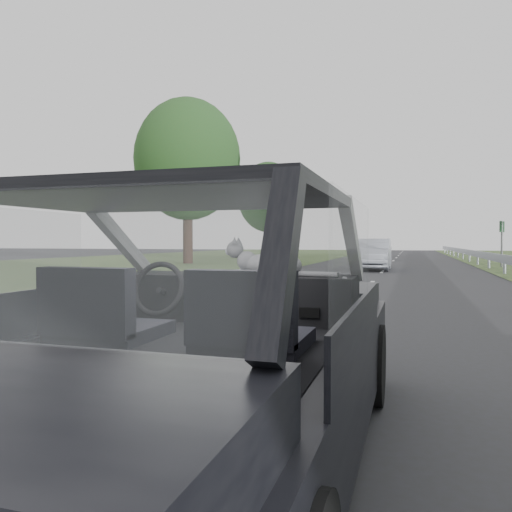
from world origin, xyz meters
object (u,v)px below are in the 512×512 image
Objects in this scene: other_car at (373,254)px; highway_sign at (502,244)px; subject_car at (195,332)px; cat at (270,263)px.

other_car is 1.87× the size of highway_sign.
subject_car is 0.98× the size of other_car.
subject_car is 0.73m from cat.
other_car reaches higher than cat.
highway_sign is (5.68, 4.21, 0.42)m from other_car.
highway_sign reaches higher than other_car.
cat is at bearing -81.45° from highway_sign.
cat is 23.57m from highway_sign.
cat is (0.25, 0.59, 0.35)m from subject_car.
other_car is at bearing 97.95° from cat.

